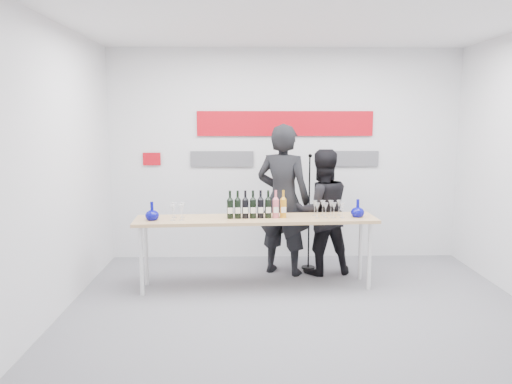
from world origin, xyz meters
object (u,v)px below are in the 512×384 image
presenter_left (283,200)px  mic_stand (309,234)px  tasting_table (256,223)px  presenter_right (321,212)px

presenter_left → mic_stand: size_ratio=1.25×
tasting_table → presenter_left: size_ratio=1.47×
presenter_right → mic_stand: bearing=-67.2°
mic_stand → presenter_left: bearing=-149.0°
tasting_table → presenter_right: 1.02m
presenter_left → tasting_table: bearing=81.6°
tasting_table → presenter_right: presenter_right is taller
presenter_left → presenter_right: size_ratio=1.20×
presenter_left → presenter_right: (0.50, -0.01, -0.16)m
tasting_table → mic_stand: (0.73, 0.75, -0.32)m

